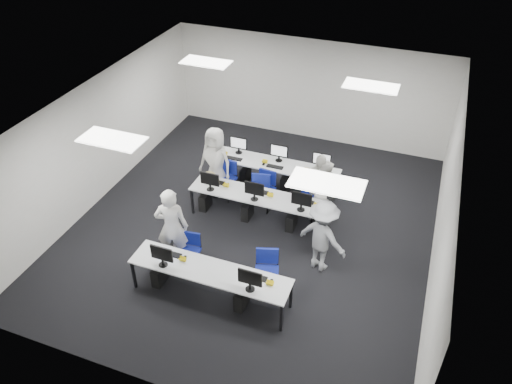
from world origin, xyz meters
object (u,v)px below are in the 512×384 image
at_px(desk_front, 210,272).
at_px(chair_5, 225,179).
at_px(chair_4, 307,207).
at_px(student_2, 216,161).
at_px(desk_mid, 257,197).
at_px(chair_7, 316,202).
at_px(student_0, 172,227).
at_px(student_3, 318,186).
at_px(student_1, 323,189).
at_px(chair_2, 226,185).
at_px(chair_1, 267,279).
at_px(photographer, 322,236).
at_px(chair_3, 264,196).
at_px(chair_0, 190,258).
at_px(chair_6, 262,192).

bearing_deg(desk_front, chair_5, 109.16).
relative_size(chair_4, student_2, 0.45).
height_order(desk_mid, chair_7, chair_7).
bearing_deg(student_0, student_3, -151.54).
relative_size(desk_front, student_1, 2.06).
xyz_separation_m(chair_2, student_3, (2.35, -0.01, 0.56)).
xyz_separation_m(chair_1, photographer, (0.83, 1.04, 0.54)).
relative_size(desk_mid, chair_7, 3.37).
distance_m(chair_3, student_1, 1.49).
xyz_separation_m(desk_front, chair_0, (-0.76, 0.61, -0.42)).
bearing_deg(chair_2, student_3, 6.00).
xyz_separation_m(chair_2, photographer, (2.88, -1.66, 0.54)).
relative_size(chair_6, student_3, 0.56).
bearing_deg(photographer, student_0, 36.32).
distance_m(chair_7, student_0, 3.65).
xyz_separation_m(chair_3, chair_5, (-1.20, 0.39, -0.02)).
height_order(desk_front, chair_6, chair_6).
bearing_deg(chair_4, desk_mid, -154.60).
bearing_deg(student_2, desk_mid, -19.76).
relative_size(student_0, student_1, 1.20).
xyz_separation_m(desk_front, photographer, (1.79, 1.60, 0.16)).
height_order(chair_6, student_3, student_3).
relative_size(student_3, photographer, 1.02).
relative_size(desk_front, chair_4, 3.91).
height_order(chair_0, student_1, student_1).
bearing_deg(student_0, chair_4, -150.04).
bearing_deg(chair_6, student_3, -15.98).
distance_m(chair_1, chair_3, 2.79).
height_order(desk_mid, chair_0, chair_0).
distance_m(chair_3, chair_6, 0.19).
xyz_separation_m(chair_4, chair_6, (-1.19, 0.16, 0.05)).
bearing_deg(student_2, chair_4, 4.30).
bearing_deg(chair_7, student_3, -54.45).
height_order(chair_6, student_0, student_0).
bearing_deg(desk_mid, student_3, 27.43).
bearing_deg(chair_2, chair_7, 9.22).
xyz_separation_m(chair_1, student_0, (-2.12, 0.13, 0.63)).
bearing_deg(student_0, chair_5, -106.68).
relative_size(chair_3, chair_6, 0.98).
bearing_deg(chair_5, chair_7, -1.89).
xyz_separation_m(chair_5, photographer, (3.03, -1.96, 0.56)).
bearing_deg(student_2, student_1, 7.45).
xyz_separation_m(chair_7, student_0, (-2.37, -2.70, 0.63)).
height_order(chair_4, student_3, student_3).
bearing_deg(chair_3, chair_4, 5.98).
height_order(student_1, photographer, photographer).
bearing_deg(chair_4, desk_front, -110.95).
relative_size(chair_2, chair_5, 1.06).
xyz_separation_m(chair_5, student_2, (-0.14, -0.21, 0.62)).
xyz_separation_m(chair_4, chair_7, (0.17, 0.23, 0.04)).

